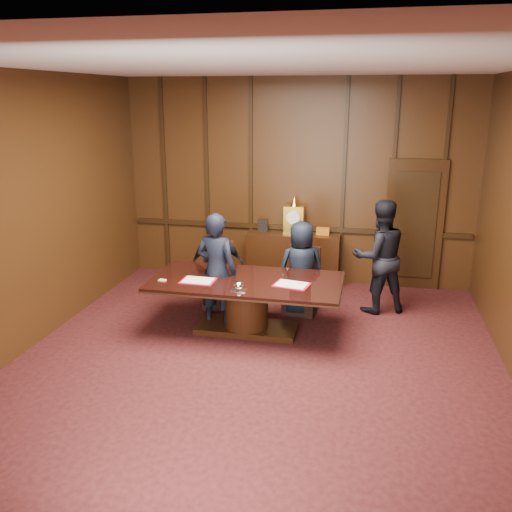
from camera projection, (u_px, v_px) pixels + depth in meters
The scene contains 13 objects.
room at pixel (262, 229), 6.17m from camera, with size 7.00×7.04×3.50m.
sideboard at pixel (293, 256), 9.46m from camera, with size 1.60×0.45×1.54m.
conference_table at pixel (247, 297), 7.50m from camera, with size 2.62×1.32×0.76m.
folder_left at pixel (198, 281), 7.36m from camera, with size 0.47×0.34×0.02m.
folder_right at pixel (292, 285), 7.20m from camera, with size 0.51×0.41×0.02m.
inkstand at pixel (239, 287), 6.99m from camera, with size 0.20×0.14×0.12m.
notepad at pixel (162, 280), 7.38m from camera, with size 0.10×0.07×0.01m, color #DDBF6C.
chair_left at pixel (219, 287), 8.51m from camera, with size 0.57×0.57×0.99m.
chair_right at pixel (301, 293), 8.25m from camera, with size 0.53×0.53×0.99m.
signatory_left at pixel (217, 265), 8.32m from camera, with size 0.81×0.34×1.38m, color black.
signatory_right at pixel (301, 268), 8.06m from camera, with size 0.70×0.45×1.43m, color black.
witness_left at pixel (217, 271), 7.59m from camera, with size 0.60×0.40×1.65m, color black.
witness_right at pixel (379, 256), 8.12m from camera, with size 0.84×0.66×1.73m, color black.
Camera 1 is at (1.25, -5.74, 3.19)m, focal length 38.00 mm.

